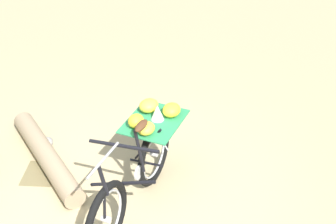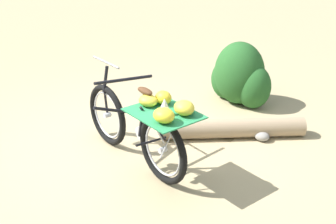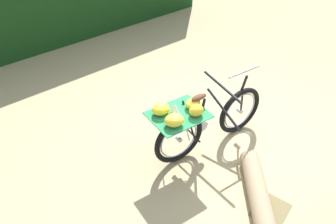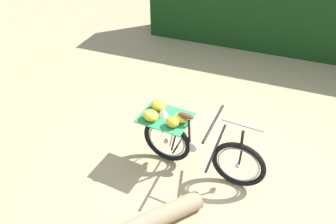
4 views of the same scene
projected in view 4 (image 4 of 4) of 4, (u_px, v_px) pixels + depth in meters
ground_plane at (214, 177)px, 4.57m from camera, size 60.00×60.00×0.00m
foliage_hedge at (278, 4)px, 7.24m from camera, size 5.90×2.29×2.03m
bicycle at (192, 142)px, 4.41m from camera, size 1.78×0.95×1.03m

